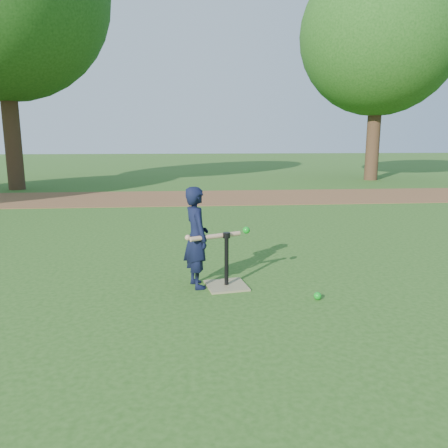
{
  "coord_description": "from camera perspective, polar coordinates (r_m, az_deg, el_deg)",
  "views": [
    {
      "loc": [
        -0.72,
        -4.35,
        1.63
      ],
      "look_at": [
        -0.27,
        0.55,
        0.65
      ],
      "focal_mm": 35.0,
      "sensor_mm": 36.0,
      "label": 1
    }
  ],
  "objects": [
    {
      "name": "ground",
      "position": [
        4.7,
        3.91,
        -9.05
      ],
      "size": [
        80.0,
        80.0,
        0.0
      ],
      "primitive_type": "plane",
      "color": "#285116",
      "rests_on": "ground"
    },
    {
      "name": "dirt_strip",
      "position": [
        11.98,
        -1.77,
        3.49
      ],
      "size": [
        24.0,
        3.0,
        0.01
      ],
      "primitive_type": "cube",
      "color": "brown",
      "rests_on": "ground"
    },
    {
      "name": "batting_tee",
      "position": [
        4.87,
        0.33,
        -6.94
      ],
      "size": [
        0.49,
        0.49,
        0.61
      ],
      "color": "#8D8359",
      "rests_on": "ground"
    },
    {
      "name": "wiffle_ball_ground",
      "position": [
        4.62,
        12.12,
        -9.16
      ],
      "size": [
        0.08,
        0.08,
        0.08
      ],
      "primitive_type": "sphere",
      "color": "#0D991B",
      "rests_on": "ground"
    },
    {
      "name": "tree_right",
      "position": [
        18.24,
        19.69,
        22.24
      ],
      "size": [
        5.8,
        5.8,
        8.21
      ],
      "color": "#382316",
      "rests_on": "ground"
    },
    {
      "name": "swing_action",
      "position": [
        4.73,
        -0.61,
        -1.45
      ],
      "size": [
        0.72,
        0.29,
        0.12
      ],
      "color": "tan",
      "rests_on": "ground"
    },
    {
      "name": "child",
      "position": [
        4.77,
        -3.63,
        -1.76
      ],
      "size": [
        0.37,
        0.47,
        1.12
      ],
      "primitive_type": "imported",
      "rotation": [
        0.0,
        0.0,
        1.87
      ],
      "color": "black",
      "rests_on": "ground"
    }
  ]
}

